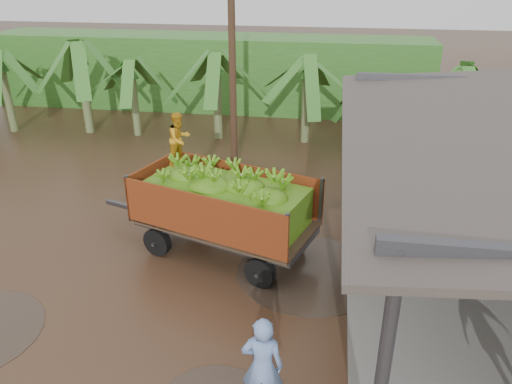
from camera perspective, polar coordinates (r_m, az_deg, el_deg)
ground at (r=12.27m, az=-14.08°, el=-11.05°), size 100.00×100.00×0.00m
hedge_north at (r=26.33m, az=-5.38°, el=13.51°), size 22.00×3.00×3.60m
banana_trailer at (r=12.78m, az=-3.70°, el=-1.48°), size 6.38×3.53×3.53m
man_blue at (r=8.74m, az=0.73°, el=-19.30°), size 0.72×0.49×1.95m
utility_pole at (r=17.12m, az=-2.70°, el=14.00°), size 1.20×0.24×7.45m
banana_plants at (r=18.83m, az=-23.80°, el=6.87°), size 24.70×20.19×4.34m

